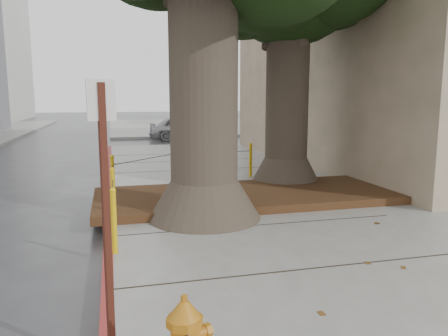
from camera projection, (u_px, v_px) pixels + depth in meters
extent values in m
plane|color=#28282B|center=(273.00, 284.00, 5.47)|extent=(140.00, 140.00, 0.00)
cube|color=slate|center=(211.00, 126.00, 35.62)|extent=(16.00, 20.00, 0.15)
cube|color=maroon|center=(109.00, 232.00, 7.36)|extent=(0.14, 26.00, 0.16)
cube|color=black|center=(248.00, 196.00, 9.39)|extent=(6.40, 2.60, 0.16)
cube|color=silver|center=(349.00, 69.00, 33.55)|extent=(10.00, 10.00, 9.00)
cube|color=slate|center=(374.00, 58.00, 40.53)|extent=(12.00, 14.00, 12.00)
cone|color=#4C3F33|center=(205.00, 199.00, 7.90)|extent=(2.04, 2.04, 0.70)
cylinder|color=#4C3F33|center=(204.00, 85.00, 7.58)|extent=(1.20, 1.20, 4.22)
cone|color=#4C3F33|center=(285.00, 171.00, 10.93)|extent=(1.77, 1.77, 0.70)
cylinder|color=#4C3F33|center=(287.00, 97.00, 10.64)|extent=(1.04, 1.04, 3.84)
cylinder|color=gold|center=(114.00, 222.00, 6.06)|extent=(0.08, 0.08, 0.90)
sphere|color=gold|center=(113.00, 191.00, 5.98)|extent=(0.09, 0.09, 0.09)
cylinder|color=gold|center=(113.00, 195.00, 7.78)|extent=(0.08, 0.08, 0.90)
sphere|color=gold|center=(112.00, 170.00, 7.71)|extent=(0.09, 0.09, 0.09)
cylinder|color=gold|center=(113.00, 177.00, 9.50)|extent=(0.08, 0.08, 0.90)
sphere|color=gold|center=(112.00, 157.00, 9.43)|extent=(0.09, 0.09, 0.09)
cylinder|color=gold|center=(172.00, 165.00, 11.30)|extent=(0.08, 0.08, 0.90)
sphere|color=gold|center=(172.00, 147.00, 11.23)|extent=(0.09, 0.09, 0.09)
cylinder|color=gold|center=(251.00, 161.00, 12.03)|extent=(0.08, 0.08, 0.90)
sphere|color=gold|center=(251.00, 144.00, 11.96)|extent=(0.09, 0.09, 0.09)
cylinder|color=black|center=(113.00, 190.00, 6.87)|extent=(0.02, 1.80, 0.02)
cylinder|color=black|center=(112.00, 172.00, 8.59)|extent=(0.02, 1.80, 0.02)
cylinder|color=black|center=(145.00, 159.00, 10.36)|extent=(1.51, 1.51, 0.02)
cylinder|color=black|center=(212.00, 152.00, 11.63)|extent=(2.20, 0.22, 0.02)
cylinder|color=#B86C12|center=(185.00, 321.00, 3.20)|extent=(0.36, 0.36, 0.07)
cone|color=#B86C12|center=(185.00, 310.00, 3.19)|extent=(0.33, 0.33, 0.13)
cylinder|color=#B86C12|center=(184.00, 299.00, 3.17)|extent=(0.07, 0.07, 0.05)
cylinder|color=#B86C12|center=(199.00, 333.00, 3.29)|extent=(0.16, 0.13, 0.09)
cube|color=#471911|center=(107.00, 225.00, 3.53)|extent=(0.07, 0.07, 2.28)
cube|color=silver|center=(101.00, 100.00, 3.37)|extent=(0.22, 0.09, 0.32)
imported|color=#A09FA4|center=(185.00, 128.00, 24.05)|extent=(4.06, 1.88, 1.35)
imported|color=maroon|center=(329.00, 129.00, 24.57)|extent=(3.75, 1.69, 1.19)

